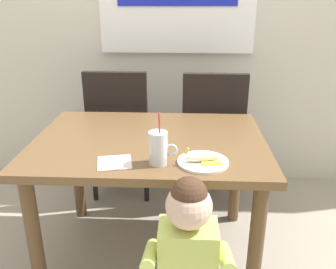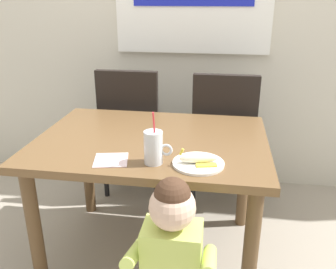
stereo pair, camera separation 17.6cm
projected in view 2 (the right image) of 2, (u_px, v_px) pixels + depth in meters
ground_plane at (154, 250)px, 2.16m from camera, size 24.00×24.00×0.00m
dining_table at (152, 157)px, 1.93m from camera, size 1.20×0.88×0.72m
dining_chair_left at (132, 125)px, 2.62m from camera, size 0.44×0.44×0.96m
dining_chair_right at (223, 131)px, 2.50m from camera, size 0.44×0.45×0.96m
toddler_standing at (172, 253)px, 1.35m from camera, size 0.33×0.24×0.84m
milk_cup at (154, 149)px, 1.59m from camera, size 0.13×0.08×0.25m
snack_plate at (198, 163)px, 1.60m from camera, size 0.23×0.23×0.01m
peeled_banana at (199, 159)px, 1.58m from camera, size 0.18×0.12×0.07m
paper_napkin at (111, 160)px, 1.64m from camera, size 0.18×0.18×0.00m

